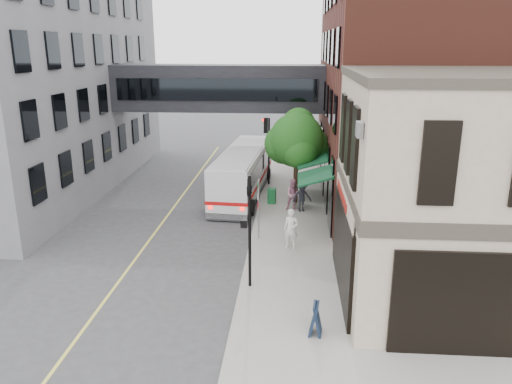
% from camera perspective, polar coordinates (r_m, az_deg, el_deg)
% --- Properties ---
extents(ground, '(120.00, 120.00, 0.00)m').
position_cam_1_polar(ground, '(18.42, -2.52, -13.84)').
color(ground, '#38383A').
rests_on(ground, ground).
extents(sidewalk_main, '(4.00, 60.00, 0.15)m').
position_cam_1_polar(sidewalk_main, '(31.17, 4.12, -0.73)').
color(sidewalk_main, gray).
rests_on(sidewalk_main, ground).
extents(corner_building, '(10.19, 8.12, 8.45)m').
position_cam_1_polar(corner_building, '(19.77, 24.85, 0.03)').
color(corner_building, tan).
rests_on(corner_building, ground).
extents(brick_building, '(13.76, 18.00, 14.00)m').
position_cam_1_polar(brick_building, '(31.88, 19.20, 11.48)').
color(brick_building, '#56251B').
rests_on(brick_building, ground).
extents(opposite_building, '(14.00, 24.00, 14.00)m').
position_cam_1_polar(opposite_building, '(37.06, -27.10, 11.22)').
color(opposite_building, slate).
rests_on(opposite_building, ground).
extents(skyway_bridge, '(14.00, 3.18, 3.00)m').
position_cam_1_polar(skyway_bridge, '(34.24, -4.19, 11.81)').
color(skyway_bridge, black).
rests_on(skyway_bridge, ground).
extents(traffic_signal_near, '(0.44, 0.22, 4.60)m').
position_cam_1_polar(traffic_signal_near, '(18.93, -0.83, -2.99)').
color(traffic_signal_near, black).
rests_on(traffic_signal_near, sidewalk_main).
extents(traffic_signal_far, '(0.53, 0.28, 4.50)m').
position_cam_1_polar(traffic_signal_far, '(33.35, 1.26, 6.23)').
color(traffic_signal_far, black).
rests_on(traffic_signal_far, sidewalk_main).
extents(street_sign_pole, '(0.08, 0.75, 3.00)m').
position_cam_1_polar(street_sign_pole, '(23.98, 0.29, -1.37)').
color(street_sign_pole, gray).
rests_on(street_sign_pole, sidewalk_main).
extents(street_tree, '(3.80, 3.20, 5.60)m').
position_cam_1_polar(street_tree, '(29.48, 4.65, 5.95)').
color(street_tree, '#382619').
rests_on(street_tree, sidewalk_main).
extents(lane_marking, '(0.12, 40.00, 0.01)m').
position_cam_1_polar(lane_marking, '(28.27, -10.28, -2.95)').
color(lane_marking, '#D8CC4C').
rests_on(lane_marking, ground).
extents(bus, '(3.20, 10.78, 2.86)m').
position_cam_1_polar(bus, '(31.68, -1.50, 2.47)').
color(bus, silver).
rests_on(bus, ground).
extents(pedestrian_a, '(0.75, 0.56, 1.88)m').
position_cam_1_polar(pedestrian_a, '(23.21, 4.03, -4.24)').
color(pedestrian_a, white).
rests_on(pedestrian_a, sidewalk_main).
extents(pedestrian_b, '(0.92, 0.74, 1.80)m').
position_cam_1_polar(pedestrian_b, '(28.59, 4.30, -0.29)').
color(pedestrian_b, '#C07C94').
rests_on(pedestrian_b, sidewalk_main).
extents(pedestrian_c, '(1.24, 0.90, 1.72)m').
position_cam_1_polar(pedestrian_c, '(28.36, 5.27, -0.53)').
color(pedestrian_c, '#212229').
rests_on(pedestrian_c, sidewalk_main).
extents(newspaper_box, '(0.51, 0.46, 0.93)m').
position_cam_1_polar(newspaper_box, '(29.76, 1.82, -0.45)').
color(newspaper_box, '#155D2D').
rests_on(newspaper_box, sidewalk_main).
extents(sandwich_board, '(0.46, 0.65, 1.09)m').
position_cam_1_polar(sandwich_board, '(16.92, 6.83, -14.21)').
color(sandwich_board, '#101D31').
rests_on(sandwich_board, sidewalk_main).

